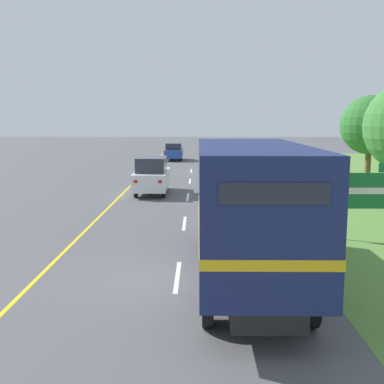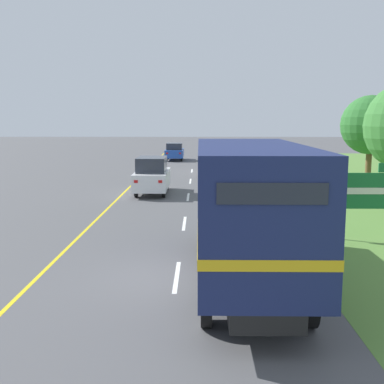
{
  "view_description": "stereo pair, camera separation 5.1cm",
  "coord_description": "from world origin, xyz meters",
  "px_view_note": "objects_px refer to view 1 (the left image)",
  "views": [
    {
      "loc": [
        0.54,
        -12.19,
        4.17
      ],
      "look_at": [
        0.3,
        7.28,
        1.2
      ],
      "focal_mm": 45.0,
      "sensor_mm": 36.0,
      "label": 1
    },
    {
      "loc": [
        0.59,
        -12.19,
        4.17
      ],
      "look_at": [
        0.3,
        7.28,
        1.2
      ],
      "focal_mm": 45.0,
      "sensor_mm": 36.0,
      "label": 2
    }
  ],
  "objects_px": {
    "highway_sign": "(366,192)",
    "roadside_tree_far": "(370,125)",
    "lead_car_silver_ahead": "(213,160)",
    "horse_trailer_truck": "(247,206)",
    "lead_car_white": "(152,175)",
    "lead_car_blue_ahead": "(174,151)"
  },
  "relations": [
    {
      "from": "lead_car_blue_ahead",
      "to": "roadside_tree_far",
      "type": "xyz_separation_m",
      "value": [
        13.18,
        -18.26,
        2.88
      ]
    },
    {
      "from": "horse_trailer_truck",
      "to": "roadside_tree_far",
      "type": "distance_m",
      "value": 20.88
    },
    {
      "from": "lead_car_silver_ahead",
      "to": "lead_car_blue_ahead",
      "type": "distance_m",
      "value": 12.05
    },
    {
      "from": "roadside_tree_far",
      "to": "lead_car_silver_ahead",
      "type": "bearing_deg",
      "value": 144.75
    },
    {
      "from": "lead_car_silver_ahead",
      "to": "highway_sign",
      "type": "relative_size",
      "value": 1.59
    },
    {
      "from": "lead_car_white",
      "to": "highway_sign",
      "type": "xyz_separation_m",
      "value": [
        8.4,
        -10.23,
        0.65
      ]
    },
    {
      "from": "horse_trailer_truck",
      "to": "roadside_tree_far",
      "type": "bearing_deg",
      "value": 62.84
    },
    {
      "from": "horse_trailer_truck",
      "to": "highway_sign",
      "type": "relative_size",
      "value": 3.34
    },
    {
      "from": "lead_car_blue_ahead",
      "to": "horse_trailer_truck",
      "type": "bearing_deg",
      "value": -84.28
    },
    {
      "from": "lead_car_silver_ahead",
      "to": "horse_trailer_truck",
      "type": "bearing_deg",
      "value": -89.84
    },
    {
      "from": "lead_car_white",
      "to": "highway_sign",
      "type": "bearing_deg",
      "value": -50.61
    },
    {
      "from": "highway_sign",
      "to": "lead_car_silver_ahead",
      "type": "bearing_deg",
      "value": 102.64
    },
    {
      "from": "lead_car_silver_ahead",
      "to": "roadside_tree_far",
      "type": "height_order",
      "value": "roadside_tree_far"
    },
    {
      "from": "lead_car_blue_ahead",
      "to": "roadside_tree_far",
      "type": "height_order",
      "value": "roadside_tree_far"
    },
    {
      "from": "horse_trailer_truck",
      "to": "lead_car_silver_ahead",
      "type": "distance_m",
      "value": 25.29
    },
    {
      "from": "horse_trailer_truck",
      "to": "highway_sign",
      "type": "bearing_deg",
      "value": 45.01
    },
    {
      "from": "highway_sign",
      "to": "lead_car_blue_ahead",
      "type": "bearing_deg",
      "value": 104.38
    },
    {
      "from": "highway_sign",
      "to": "roadside_tree_far",
      "type": "bearing_deg",
      "value": 70.53
    },
    {
      "from": "horse_trailer_truck",
      "to": "lead_car_white",
      "type": "bearing_deg",
      "value": 104.5
    },
    {
      "from": "lead_car_silver_ahead",
      "to": "highway_sign",
      "type": "height_order",
      "value": "highway_sign"
    },
    {
      "from": "highway_sign",
      "to": "lead_car_white",
      "type": "bearing_deg",
      "value": 129.39
    },
    {
      "from": "lead_car_white",
      "to": "lead_car_blue_ahead",
      "type": "bearing_deg",
      "value": 89.63
    }
  ]
}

